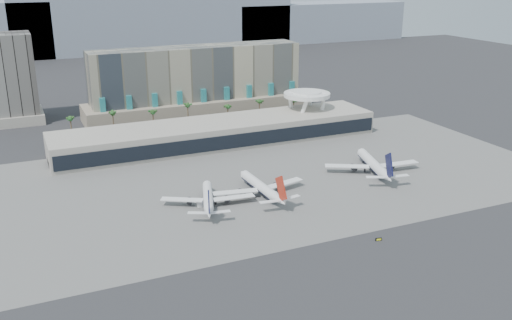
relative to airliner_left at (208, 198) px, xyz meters
name	(u,v)px	position (x,y,z in m)	size (l,w,h in m)	color
ground	(326,227)	(32.24, -35.18, -3.31)	(900.00, 900.00, 0.00)	#232326
apron_pad	(262,177)	(32.24, 19.82, -3.28)	(260.00, 130.00, 0.06)	#5B5B59
mountain_ridge	(126,23)	(60.11, 434.82, 26.58)	(680.00, 60.00, 70.00)	gray
hotel	(198,87)	(42.24, 139.23, 13.50)	(140.00, 30.00, 42.00)	tan
office_tower	(12,84)	(-62.76, 164.82, 19.63)	(30.00, 30.00, 52.00)	black
terminal	(219,132)	(32.24, 74.66, 3.21)	(170.00, 32.50, 14.50)	#B4AE9E
saucer_structure	(307,97)	(87.24, 80.82, 15.15)	(26.00, 26.00, 21.89)	white
palm_row	(209,108)	(39.24, 109.82, 7.19)	(157.80, 2.80, 13.10)	brown
airliner_left	(208,198)	(0.00, 0.00, 0.00)	(35.51, 36.76, 13.11)	white
airliner_centre	(261,187)	(23.21, 1.63, 0.31)	(40.38, 41.58, 14.35)	white
airliner_right	(373,164)	(80.54, 5.60, 0.62)	(42.47, 44.02, 15.58)	white
service_vehicle_a	(202,204)	(-2.29, 0.51, -2.30)	(4.13, 2.02, 2.02)	white
service_vehicle_b	(258,185)	(25.87, 10.75, -2.52)	(3.06, 1.75, 1.58)	white
taxiway_sign	(379,239)	(43.08, -51.62, -2.80)	(2.27, 0.73, 1.03)	black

